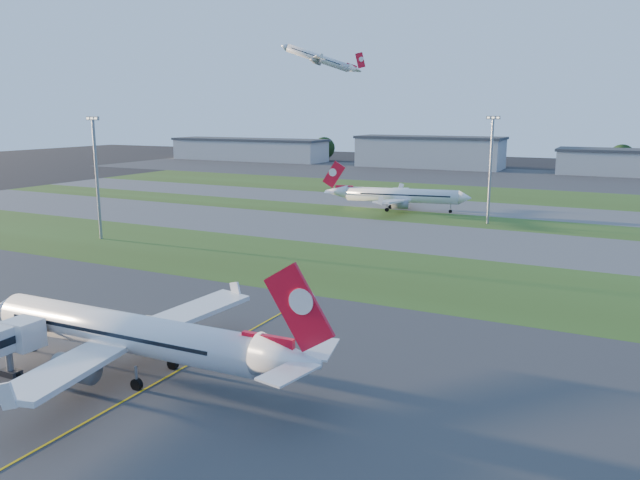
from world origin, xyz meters
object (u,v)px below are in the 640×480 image
Objects in this scene: airliner_taxiing at (401,196)px; light_mast_centre at (491,163)px; light_mast_west at (96,170)px; airliner_parked at (128,334)px.

light_mast_centre is at bearing 148.89° from airliner_taxiing.
light_mast_west reaches higher than airliner_taxiing.
airliner_parked is at bearing -42.04° from light_mast_west.
light_mast_centre is at bearing 81.15° from airliner_parked.
light_mast_west is 89.64m from light_mast_centre.
light_mast_centre is (70.00, 56.00, 0.00)m from light_mast_west.
airliner_taxiing is at bearing 94.51° from airliner_parked.
light_mast_west is at bearing 136.65° from airliner_parked.
airliner_parked is 1.05× the size of airliner_taxiing.
light_mast_west reaches higher than airliner_parked.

